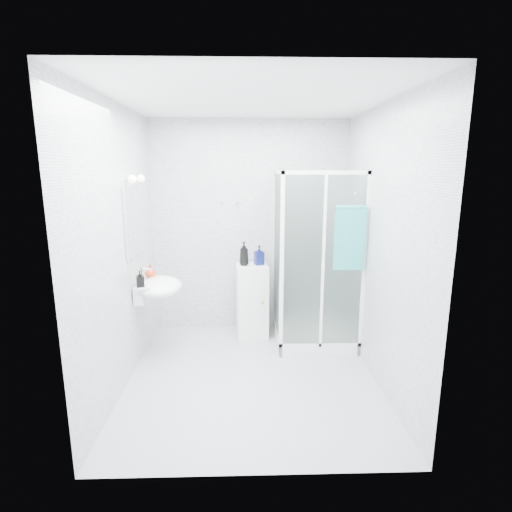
{
  "coord_description": "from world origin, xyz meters",
  "views": [
    {
      "loc": [
        -0.06,
        -3.6,
        2.02
      ],
      "look_at": [
        0.05,
        0.35,
        1.15
      ],
      "focal_mm": 28.0,
      "sensor_mm": 36.0,
      "label": 1
    }
  ],
  "objects_px": {
    "storage_cabinet": "(252,301)",
    "shampoo_bottle_a": "(244,254)",
    "shower_enclosure": "(308,307)",
    "soap_dispenser_black": "(140,279)",
    "soap_dispenser_orange": "(150,271)",
    "wall_basin": "(157,287)",
    "shampoo_bottle_b": "(259,255)",
    "hand_towel": "(350,236)"
  },
  "relations": [
    {
      "from": "storage_cabinet",
      "to": "shampoo_bottle_a",
      "type": "height_order",
      "value": "shampoo_bottle_a"
    },
    {
      "from": "shower_enclosure",
      "to": "soap_dispenser_black",
      "type": "height_order",
      "value": "shower_enclosure"
    },
    {
      "from": "shower_enclosure",
      "to": "soap_dispenser_orange",
      "type": "bearing_deg",
      "value": -173.95
    },
    {
      "from": "wall_basin",
      "to": "shampoo_bottle_b",
      "type": "height_order",
      "value": "shampoo_bottle_b"
    },
    {
      "from": "hand_towel",
      "to": "soap_dispenser_black",
      "type": "bearing_deg",
      "value": -177.16
    },
    {
      "from": "soap_dispenser_orange",
      "to": "soap_dispenser_black",
      "type": "xyz_separation_m",
      "value": [
        -0.03,
        -0.32,
        0.01
      ]
    },
    {
      "from": "shampoo_bottle_a",
      "to": "soap_dispenser_orange",
      "type": "bearing_deg",
      "value": -156.44
    },
    {
      "from": "shampoo_bottle_a",
      "to": "soap_dispenser_orange",
      "type": "relative_size",
      "value": 1.91
    },
    {
      "from": "wall_basin",
      "to": "storage_cabinet",
      "type": "distance_m",
      "value": 1.21
    },
    {
      "from": "shampoo_bottle_a",
      "to": "shampoo_bottle_b",
      "type": "relative_size",
      "value": 1.23
    },
    {
      "from": "shower_enclosure",
      "to": "wall_basin",
      "type": "bearing_deg",
      "value": -169.19
    },
    {
      "from": "shampoo_bottle_a",
      "to": "soap_dispenser_orange",
      "type": "height_order",
      "value": "shampoo_bottle_a"
    },
    {
      "from": "hand_towel",
      "to": "soap_dispenser_orange",
      "type": "relative_size",
      "value": 4.45
    },
    {
      "from": "shampoo_bottle_a",
      "to": "soap_dispenser_black",
      "type": "distance_m",
      "value": 1.29
    },
    {
      "from": "wall_basin",
      "to": "soap_dispenser_orange",
      "type": "height_order",
      "value": "soap_dispenser_orange"
    },
    {
      "from": "shower_enclosure",
      "to": "wall_basin",
      "type": "relative_size",
      "value": 3.57
    },
    {
      "from": "storage_cabinet",
      "to": "soap_dispenser_orange",
      "type": "xyz_separation_m",
      "value": [
        -1.1,
        -0.44,
        0.49
      ]
    },
    {
      "from": "hand_towel",
      "to": "soap_dispenser_black",
      "type": "xyz_separation_m",
      "value": [
        -2.11,
        -0.1,
        -0.4
      ]
    },
    {
      "from": "shampoo_bottle_b",
      "to": "soap_dispenser_black",
      "type": "distance_m",
      "value": 1.45
    },
    {
      "from": "storage_cabinet",
      "to": "shampoo_bottle_a",
      "type": "xyz_separation_m",
      "value": [
        -0.09,
        0.0,
        0.59
      ]
    },
    {
      "from": "storage_cabinet",
      "to": "shampoo_bottle_b",
      "type": "distance_m",
      "value": 0.57
    },
    {
      "from": "shower_enclosure",
      "to": "soap_dispenser_black",
      "type": "bearing_deg",
      "value": -164.12
    },
    {
      "from": "hand_towel",
      "to": "shampoo_bottle_a",
      "type": "xyz_separation_m",
      "value": [
        -1.08,
        0.66,
        -0.31
      ]
    },
    {
      "from": "shower_enclosure",
      "to": "storage_cabinet",
      "type": "height_order",
      "value": "shower_enclosure"
    },
    {
      "from": "wall_basin",
      "to": "storage_cabinet",
      "type": "xyz_separation_m",
      "value": [
        1.01,
        0.57,
        -0.35
      ]
    },
    {
      "from": "shower_enclosure",
      "to": "hand_towel",
      "type": "relative_size",
      "value": 3.0
    },
    {
      "from": "shower_enclosure",
      "to": "storage_cabinet",
      "type": "bearing_deg",
      "value": 158.8
    },
    {
      "from": "wall_basin",
      "to": "soap_dispenser_black",
      "type": "relative_size",
      "value": 3.43
    },
    {
      "from": "soap_dispenser_black",
      "to": "storage_cabinet",
      "type": "bearing_deg",
      "value": 33.83
    },
    {
      "from": "wall_basin",
      "to": "shampoo_bottle_a",
      "type": "xyz_separation_m",
      "value": [
        0.91,
        0.57,
        0.24
      ]
    },
    {
      "from": "storage_cabinet",
      "to": "hand_towel",
      "type": "bearing_deg",
      "value": -38.46
    },
    {
      "from": "wall_basin",
      "to": "soap_dispenser_orange",
      "type": "xyz_separation_m",
      "value": [
        -0.09,
        0.13,
        0.14
      ]
    },
    {
      "from": "storage_cabinet",
      "to": "shampoo_bottle_b",
      "type": "xyz_separation_m",
      "value": [
        0.09,
        0.03,
        0.56
      ]
    },
    {
      "from": "shower_enclosure",
      "to": "storage_cabinet",
      "type": "distance_m",
      "value": 0.7
    },
    {
      "from": "soap_dispenser_orange",
      "to": "soap_dispenser_black",
      "type": "relative_size",
      "value": 0.92
    },
    {
      "from": "soap_dispenser_orange",
      "to": "soap_dispenser_black",
      "type": "distance_m",
      "value": 0.32
    },
    {
      "from": "shampoo_bottle_b",
      "to": "soap_dispenser_orange",
      "type": "distance_m",
      "value": 1.28
    },
    {
      "from": "wall_basin",
      "to": "soap_dispenser_black",
      "type": "distance_m",
      "value": 0.27
    },
    {
      "from": "shower_enclosure",
      "to": "hand_towel",
      "type": "bearing_deg",
      "value": -50.16
    },
    {
      "from": "soap_dispenser_orange",
      "to": "soap_dispenser_black",
      "type": "height_order",
      "value": "soap_dispenser_black"
    },
    {
      "from": "hand_towel",
      "to": "shampoo_bottle_b",
      "type": "xyz_separation_m",
      "value": [
        -0.9,
        0.68,
        -0.34
      ]
    },
    {
      "from": "storage_cabinet",
      "to": "shampoo_bottle_b",
      "type": "relative_size",
      "value": 3.85
    }
  ]
}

